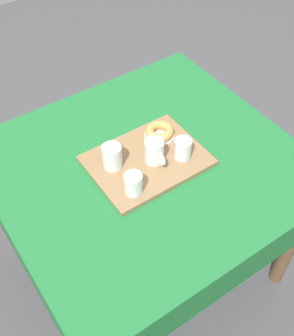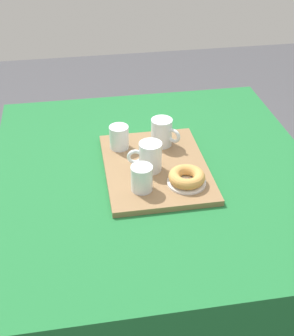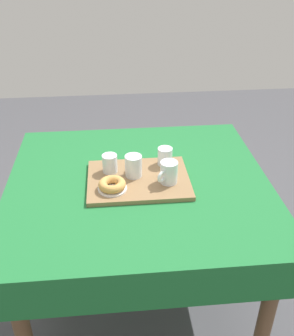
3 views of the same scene
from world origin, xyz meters
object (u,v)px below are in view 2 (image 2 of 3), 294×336
at_px(water_glass_near, 119,138).
at_px(tea_mug_left, 150,157).
at_px(dining_table, 155,192).
at_px(serving_tray, 156,168).
at_px(donut_plate_left, 186,182).
at_px(tea_mug_right, 162,133).
at_px(water_glass_far, 142,179).
at_px(sugar_donut_left, 187,177).

bearing_deg(water_glass_near, tea_mug_left, -151.37).
distance_m(dining_table, serving_tray, 0.10).
xyz_separation_m(water_glass_near, donut_plate_left, (-0.24, -0.18, -0.03)).
relative_size(tea_mug_left, tea_mug_right, 1.16).
bearing_deg(donut_plate_left, water_glass_far, 92.50).
bearing_deg(tea_mug_left, donut_plate_left, -133.89).
distance_m(tea_mug_left, tea_mug_right, 0.16).
xyz_separation_m(dining_table, water_glass_far, (-0.12, 0.06, 0.15)).
relative_size(serving_tray, tea_mug_left, 3.89).
bearing_deg(donut_plate_left, tea_mug_right, 7.41).
distance_m(serving_tray, tea_mug_left, 0.06).
bearing_deg(donut_plate_left, serving_tray, 34.95).
distance_m(tea_mug_left, sugar_donut_left, 0.14).
bearing_deg(serving_tray, water_glass_far, 150.86).
bearing_deg(serving_tray, tea_mug_right, -19.43).
relative_size(water_glass_far, donut_plate_left, 0.67).
bearing_deg(sugar_donut_left, dining_table, 33.59).
height_order(tea_mug_left, donut_plate_left, tea_mug_left).
height_order(donut_plate_left, sugar_donut_left, sugar_donut_left).
bearing_deg(donut_plate_left, water_glass_near, 36.46).
bearing_deg(tea_mug_left, serving_tray, -57.31).
relative_size(donut_plate_left, sugar_donut_left, 1.07).
xyz_separation_m(dining_table, tea_mug_right, (0.12, -0.04, 0.16)).
xyz_separation_m(serving_tray, tea_mug_right, (0.13, -0.05, 0.05)).
distance_m(donut_plate_left, sugar_donut_left, 0.02).
xyz_separation_m(dining_table, serving_tray, (-0.00, 0.00, 0.10)).
bearing_deg(water_glass_far, water_glass_near, 8.84).
distance_m(serving_tray, tea_mug_right, 0.15).
distance_m(dining_table, tea_mug_right, 0.21).
height_order(serving_tray, donut_plate_left, donut_plate_left).
relative_size(dining_table, sugar_donut_left, 10.03).
bearing_deg(tea_mug_right, water_glass_near, 88.16).
height_order(serving_tray, sugar_donut_left, sugar_donut_left).
relative_size(water_glass_near, water_glass_far, 1.00).
xyz_separation_m(dining_table, donut_plate_left, (-0.11, -0.08, 0.12)).
distance_m(tea_mug_right, donut_plate_left, 0.24).
xyz_separation_m(tea_mug_left, donut_plate_left, (-0.09, -0.10, -0.04)).
distance_m(tea_mug_left, water_glass_near, 0.17).
relative_size(serving_tray, tea_mug_right, 4.50).
height_order(tea_mug_right, water_glass_near, tea_mug_right).
bearing_deg(serving_tray, tea_mug_left, 122.69).
relative_size(serving_tray, water_glass_near, 5.35).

